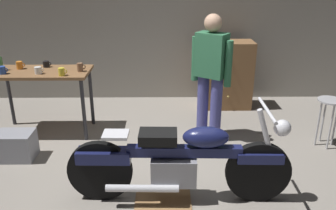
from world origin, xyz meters
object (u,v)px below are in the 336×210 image
object	(u,v)px
mug_black_matte	(46,64)
bottle	(0,63)
mug_white_ceramic	(38,70)
mug_blue_enamel	(3,70)
motorcycle	(181,160)
shop_stool	(329,110)
storage_bin	(16,146)
wooden_dresser	(227,75)
mug_orange_travel	(20,65)
person_standing	(211,73)
mug_brown_stoneware	(81,67)
mug_yellow_tall	(62,72)

from	to	relation	value
mug_black_matte	bottle	size ratio (longest dim) A/B	0.48
mug_white_ceramic	mug_blue_enamel	bearing A→B (deg)	179.83
motorcycle	shop_stool	size ratio (longest dim) A/B	3.42
storage_bin	bottle	distance (m)	1.20
wooden_dresser	bottle	distance (m)	3.38
mug_orange_travel	mug_black_matte	distance (m)	0.34
wooden_dresser	person_standing	bearing A→B (deg)	-110.06
mug_brown_stoneware	person_standing	bearing A→B (deg)	-6.05
wooden_dresser	mug_black_matte	size ratio (longest dim) A/B	9.53
motorcycle	mug_brown_stoneware	size ratio (longest dim) A/B	19.24
motorcycle	bottle	distance (m)	2.91
person_standing	shop_stool	bearing A→B (deg)	-153.13
motorcycle	person_standing	distance (m)	1.52
motorcycle	bottle	bearing A→B (deg)	146.78
shop_stool	mug_yellow_tall	size ratio (longest dim) A/B	5.72
shop_stool	mug_brown_stoneware	bearing A→B (deg)	172.68
mug_orange_travel	mug_black_matte	world-z (taller)	mug_orange_travel
storage_bin	bottle	size ratio (longest dim) A/B	1.83
motorcycle	shop_stool	xyz separation A→B (m)	(1.94, 1.14, 0.05)
person_standing	bottle	distance (m)	2.80
wooden_dresser	mug_white_ceramic	distance (m)	2.91
mug_blue_enamel	mug_brown_stoneware	world-z (taller)	mug_brown_stoneware
person_standing	mug_blue_enamel	world-z (taller)	person_standing
shop_stool	storage_bin	world-z (taller)	shop_stool
shop_stool	mug_white_ceramic	distance (m)	3.77
storage_bin	mug_brown_stoneware	distance (m)	1.27
mug_black_matte	person_standing	bearing A→B (deg)	-10.27
mug_brown_stoneware	bottle	world-z (taller)	bottle
mug_orange_travel	mug_yellow_tall	bearing A→B (deg)	-26.42
mug_white_ceramic	motorcycle	bearing A→B (deg)	-38.97
motorcycle	mug_brown_stoneware	xyz separation A→B (m)	(-1.27, 1.55, 0.51)
person_standing	shop_stool	distance (m)	1.58
wooden_dresser	mug_white_ceramic	xyz separation A→B (m)	(-2.66, -1.11, 0.40)
wooden_dresser	mug_black_matte	xyz separation A→B (m)	(-2.66, -0.78, 0.39)
person_standing	storage_bin	size ratio (longest dim) A/B	3.80
wooden_dresser	mug_black_matte	bearing A→B (deg)	-163.74
mug_white_ceramic	shop_stool	bearing A→B (deg)	-4.69
mug_black_matte	mug_blue_enamel	distance (m)	0.57
storage_bin	mug_white_ceramic	size ratio (longest dim) A/B	3.65
shop_stool	bottle	world-z (taller)	bottle
person_standing	storage_bin	world-z (taller)	person_standing
motorcycle	mug_brown_stoneware	bearing A→B (deg)	130.70
mug_white_ceramic	mug_yellow_tall	xyz separation A→B (m)	(0.33, -0.09, 0.01)
mug_white_ceramic	mug_black_matte	bearing A→B (deg)	89.86
motorcycle	mug_orange_travel	xyz separation A→B (m)	(-2.12, 1.69, 0.50)
motorcycle	shop_stool	world-z (taller)	motorcycle
mug_white_ceramic	bottle	distance (m)	0.59
mug_black_matte	bottle	xyz separation A→B (m)	(-0.56, -0.15, 0.05)
storage_bin	mug_brown_stoneware	bearing A→B (deg)	45.56
motorcycle	mug_blue_enamel	world-z (taller)	mug_blue_enamel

